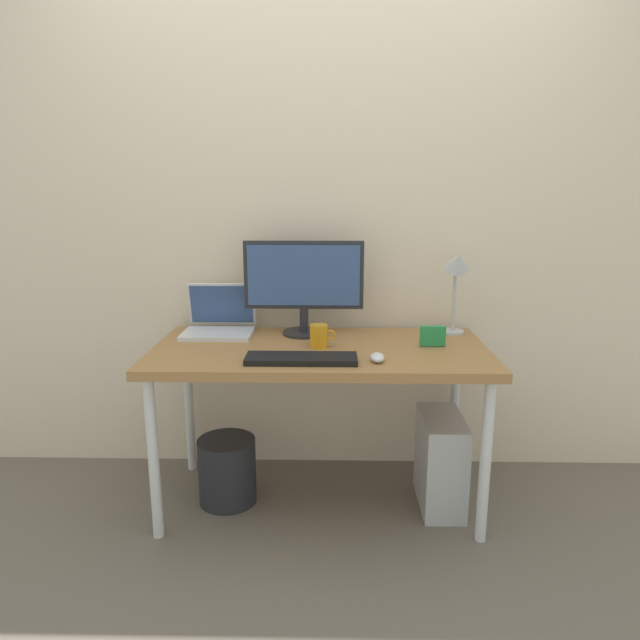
% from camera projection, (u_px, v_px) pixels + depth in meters
% --- Properties ---
extents(ground_plane, '(6.00, 6.00, 0.00)m').
position_uv_depth(ground_plane, '(320.00, 500.00, 2.62)').
color(ground_plane, '#665B51').
extents(back_wall, '(4.40, 0.04, 2.60)m').
position_uv_depth(back_wall, '(322.00, 209.00, 2.72)').
color(back_wall, beige).
rests_on(back_wall, ground_plane).
extents(desk, '(1.44, 0.70, 0.73)m').
position_uv_depth(desk, '(320.00, 361.00, 2.47)').
color(desk, olive).
rests_on(desk, ground_plane).
extents(monitor, '(0.55, 0.20, 0.44)m').
position_uv_depth(monitor, '(304.00, 281.00, 2.61)').
color(monitor, '#232328').
rests_on(monitor, desk).
extents(laptop, '(0.32, 0.27, 0.23)m').
position_uv_depth(laptop, '(219.00, 321.00, 2.68)').
color(laptop, silver).
rests_on(laptop, desk).
extents(desk_lamp, '(0.11, 0.16, 0.41)m').
position_uv_depth(desk_lamp, '(457.00, 274.00, 2.59)').
color(desk_lamp, '#B2B2B7').
rests_on(desk_lamp, desk).
extents(keyboard, '(0.44, 0.14, 0.02)m').
position_uv_depth(keyboard, '(301.00, 359.00, 2.25)').
color(keyboard, black).
rests_on(keyboard, desk).
extents(mouse, '(0.06, 0.09, 0.03)m').
position_uv_depth(mouse, '(377.00, 357.00, 2.25)').
color(mouse, silver).
rests_on(mouse, desk).
extents(coffee_mug, '(0.11, 0.08, 0.10)m').
position_uv_depth(coffee_mug, '(319.00, 336.00, 2.45)').
color(coffee_mug, orange).
rests_on(coffee_mug, desk).
extents(photo_frame, '(0.11, 0.02, 0.09)m').
position_uv_depth(photo_frame, '(433.00, 336.00, 2.45)').
color(photo_frame, '#268C4C').
rests_on(photo_frame, desk).
extents(computer_tower, '(0.18, 0.36, 0.42)m').
position_uv_depth(computer_tower, '(441.00, 461.00, 2.54)').
color(computer_tower, '#B2B2B7').
rests_on(computer_tower, ground_plane).
extents(wastebasket, '(0.26, 0.26, 0.30)m').
position_uv_depth(wastebasket, '(227.00, 470.00, 2.58)').
color(wastebasket, '#232328').
rests_on(wastebasket, ground_plane).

